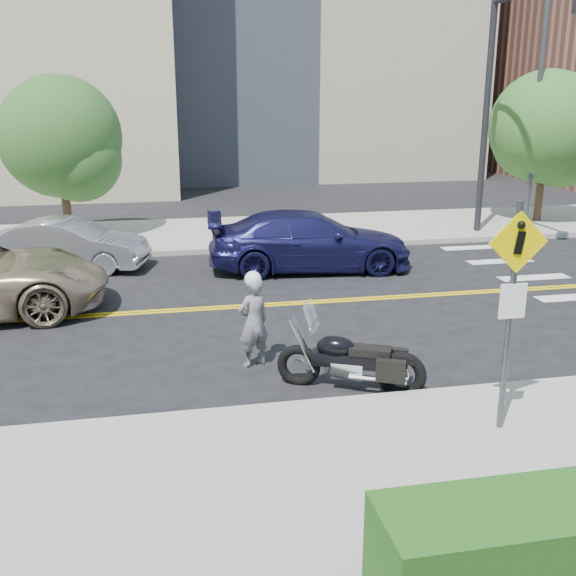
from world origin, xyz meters
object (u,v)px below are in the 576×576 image
Objects in this scene: motorcyclist at (253,319)px; parked_car_blue at (310,241)px; motorcycle at (351,348)px; parked_car_silver at (69,245)px; pedestrian_sign at (512,296)px.

motorcyclist reaches higher than parked_car_blue.
motorcyclist is 0.74× the size of motorcycle.
motorcyclist is 0.32× the size of parked_car_blue.
parked_car_silver is at bearing 83.49° from parked_car_blue.
parked_car_silver is (-6.52, 10.35, -1.31)m from pedestrian_sign.
pedestrian_sign is 2.71m from motorcycle.
motorcyclist is at bearing 132.42° from pedestrian_sign.
motorcyclist is at bearing 163.66° from parked_car_blue.
pedestrian_sign is at bearing -172.09° from parked_car_blue.
motorcycle is 0.43× the size of parked_car_blue.
pedestrian_sign is at bearing -26.18° from motorcycle.
pedestrian_sign is 1.36× the size of motorcycle.
pedestrian_sign reaches higher than motorcyclist.
pedestrian_sign is at bearing 109.37° from motorcyclist.
motorcycle is at bearing -134.21° from parked_car_silver.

